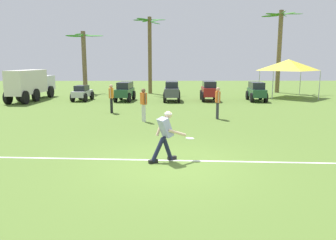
% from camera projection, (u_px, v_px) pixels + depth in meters
% --- Properties ---
extents(ground_plane, '(80.00, 80.00, 0.00)m').
position_uv_depth(ground_plane, '(172.00, 164.00, 8.99)').
color(ground_plane, '#54712D').
extents(field_line_paint, '(24.28, 1.90, 0.01)m').
position_uv_depth(field_line_paint, '(171.00, 160.00, 9.33)').
color(field_line_paint, white).
rests_on(field_line_paint, ground_plane).
extents(frisbee_thrower, '(1.07, 0.56, 1.43)m').
position_uv_depth(frisbee_thrower, '(165.00, 133.00, 9.15)').
color(frisbee_thrower, '#191E38').
rests_on(frisbee_thrower, ground_plane).
extents(frisbee_in_flight, '(0.34, 0.34, 0.04)m').
position_uv_depth(frisbee_in_flight, '(190.00, 138.00, 9.38)').
color(frisbee_in_flight, white).
extents(teammate_near_sideline, '(0.34, 0.47, 1.56)m').
position_uv_depth(teammate_near_sideline, '(144.00, 102.00, 15.24)').
color(teammate_near_sideline, silver).
rests_on(teammate_near_sideline, ground_plane).
extents(teammate_midfield, '(0.22, 0.49, 1.56)m').
position_uv_depth(teammate_midfield, '(111.00, 96.00, 17.85)').
color(teammate_midfield, black).
rests_on(teammate_midfield, ground_plane).
extents(teammate_deep, '(0.20, 0.49, 1.56)m').
position_uv_depth(teammate_deep, '(218.00, 100.00, 15.95)').
color(teammate_deep, '#33333D').
rests_on(teammate_deep, ground_plane).
extents(parked_car_slot_a, '(1.29, 2.28, 1.10)m').
position_uv_depth(parked_car_slot_a, '(82.00, 93.00, 23.65)').
color(parked_car_slot_a, '#B7BABF').
rests_on(parked_car_slot_a, ground_plane).
extents(parked_car_slot_b, '(1.38, 2.49, 1.34)m').
position_uv_depth(parked_car_slot_b, '(125.00, 91.00, 23.47)').
color(parked_car_slot_b, '#235133').
rests_on(parked_car_slot_b, ground_plane).
extents(parked_car_slot_c, '(1.23, 2.38, 1.40)m').
position_uv_depth(parked_car_slot_c, '(172.00, 91.00, 23.22)').
color(parked_car_slot_c, '#474C51').
rests_on(parked_car_slot_c, ground_plane).
extents(parked_car_slot_d, '(1.24, 2.38, 1.40)m').
position_uv_depth(parked_car_slot_d, '(209.00, 90.00, 23.56)').
color(parked_car_slot_d, maroon).
rests_on(parked_car_slot_d, ground_plane).
extents(parked_car_slot_e, '(1.30, 2.46, 1.34)m').
position_uv_depth(parked_car_slot_e, '(256.00, 91.00, 23.42)').
color(parked_car_slot_e, '#235133').
rests_on(parked_car_slot_e, ground_plane).
extents(box_truck, '(1.69, 5.96, 2.20)m').
position_uv_depth(box_truck, '(31.00, 83.00, 23.65)').
color(box_truck, silver).
rests_on(box_truck, ground_plane).
extents(palm_tree_far_left, '(3.24, 2.95, 5.44)m').
position_uv_depth(palm_tree_far_left, '(84.00, 58.00, 29.32)').
color(palm_tree_far_left, brown).
rests_on(palm_tree_far_left, ground_plane).
extents(palm_tree_left_of_centre, '(2.87, 3.17, 6.57)m').
position_uv_depth(palm_tree_left_of_centre, '(150.00, 49.00, 28.44)').
color(palm_tree_left_of_centre, brown).
rests_on(palm_tree_left_of_centre, ground_plane).
extents(palm_tree_right_of_centre, '(3.58, 3.10, 7.25)m').
position_uv_depth(palm_tree_right_of_centre, '(279.00, 46.00, 29.23)').
color(palm_tree_right_of_centre, brown).
rests_on(palm_tree_right_of_centre, ground_plane).
extents(event_tent, '(3.62, 3.62, 2.96)m').
position_uv_depth(event_tent, '(289.00, 65.00, 25.42)').
color(event_tent, '#B2B5BA').
rests_on(event_tent, ground_plane).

